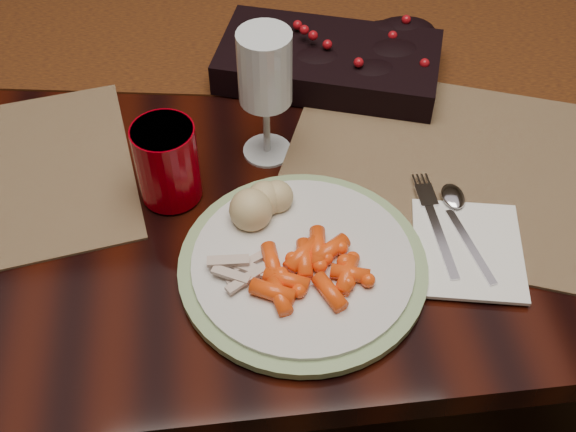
{
  "coord_description": "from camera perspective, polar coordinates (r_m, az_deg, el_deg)",
  "views": [
    {
      "loc": [
        -0.09,
        -0.82,
        1.41
      ],
      "look_at": [
        -0.03,
        -0.28,
        0.8
      ],
      "focal_mm": 45.0,
      "sensor_mm": 36.0,
      "label": 1
    }
  ],
  "objects": [
    {
      "name": "turkey_shreds",
      "position": [
        0.8,
        -3.89,
        -4.22
      ],
      "size": [
        0.08,
        0.07,
        0.02
      ],
      "primitive_type": null,
      "rotation": [
        0.0,
        0.0,
        -0.09
      ],
      "color": "tan",
      "rests_on": "dinner_plate"
    },
    {
      "name": "floor",
      "position": [
        1.63,
        -0.22,
        -11.12
      ],
      "size": [
        5.0,
        5.0,
        0.0
      ],
      "primitive_type": "plane",
      "color": "black",
      "rests_on": "ground"
    },
    {
      "name": "fork",
      "position": [
        0.87,
        11.72,
        -0.98
      ],
      "size": [
        0.03,
        0.15,
        0.0
      ],
      "primitive_type": null,
      "rotation": [
        0.0,
        0.0,
        0.02
      ],
      "color": "silver",
      "rests_on": "napkin"
    },
    {
      "name": "table_runner",
      "position": [
        1.19,
        1.24,
        14.88
      ],
      "size": [
        1.81,
        0.64,
        0.0
      ],
      "primitive_type": "cube",
      "rotation": [
        0.0,
        0.0,
        -0.16
      ],
      "color": "#3A1E0B",
      "rests_on": "dining_table"
    },
    {
      "name": "centerpiece",
      "position": [
        1.06,
        3.25,
        12.41
      ],
      "size": [
        0.35,
        0.25,
        0.06
      ],
      "primitive_type": null,
      "rotation": [
        0.0,
        0.0,
        -0.33
      ],
      "color": "black",
      "rests_on": "table_runner"
    },
    {
      "name": "baby_carrots",
      "position": [
        0.8,
        1.73,
        -4.12
      ],
      "size": [
        0.12,
        0.1,
        0.02
      ],
      "primitive_type": null,
      "rotation": [
        0.0,
        0.0,
        0.12
      ],
      "color": "#FF4910",
      "rests_on": "dinner_plate"
    },
    {
      "name": "dinner_plate",
      "position": [
        0.82,
        1.17,
        -3.85
      ],
      "size": [
        0.36,
        0.36,
        0.02
      ],
      "primitive_type": "cylinder",
      "rotation": [
        0.0,
        0.0,
        -0.31
      ],
      "color": "silver",
      "rests_on": "placemat_main"
    },
    {
      "name": "mashed_potatoes",
      "position": [
        0.84,
        -2.13,
        1.3
      ],
      "size": [
        0.09,
        0.08,
        0.05
      ],
      "primitive_type": null,
      "rotation": [
        0.0,
        0.0,
        -0.06
      ],
      "color": "#BEB18E",
      "rests_on": "dinner_plate"
    },
    {
      "name": "dining_table",
      "position": [
        1.32,
        -0.27,
        -2.92
      ],
      "size": [
        1.8,
        1.0,
        0.75
      ],
      "primitive_type": "cube",
      "color": "black",
      "rests_on": "floor"
    },
    {
      "name": "wine_glass",
      "position": [
        0.9,
        -1.77,
        9.35
      ],
      "size": [
        0.08,
        0.08,
        0.18
      ],
      "primitive_type": null,
      "rotation": [
        0.0,
        0.0,
        0.32
      ],
      "color": "white",
      "rests_on": "dining_table"
    },
    {
      "name": "spoon",
      "position": [
        0.88,
        13.78,
        -1.08
      ],
      "size": [
        0.05,
        0.15,
        0.0
      ],
      "primitive_type": null,
      "rotation": [
        0.0,
        0.0,
        0.18
      ],
      "color": "#9D9FBA",
      "rests_on": "napkin"
    },
    {
      "name": "napkin",
      "position": [
        0.87,
        14.02,
        -2.57
      ],
      "size": [
        0.15,
        0.17,
        0.01
      ],
      "primitive_type": "cube",
      "rotation": [
        0.0,
        0.0,
        -0.2
      ],
      "color": "white",
      "rests_on": "placemat_main"
    },
    {
      "name": "placemat_main",
      "position": [
        0.96,
        13.75,
        3.62
      ],
      "size": [
        0.55,
        0.48,
        0.0
      ],
      "primitive_type": "cube",
      "rotation": [
        0.0,
        0.0,
        -0.37
      ],
      "color": "#9A6248",
      "rests_on": "dining_table"
    },
    {
      "name": "red_cup",
      "position": [
        0.88,
        -9.52,
        4.19
      ],
      "size": [
        0.09,
        0.09,
        0.1
      ],
      "primitive_type": "cylinder",
      "rotation": [
        0.0,
        0.0,
        -0.27
      ],
      "color": "#7C000A",
      "rests_on": "placemat_main"
    }
  ]
}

